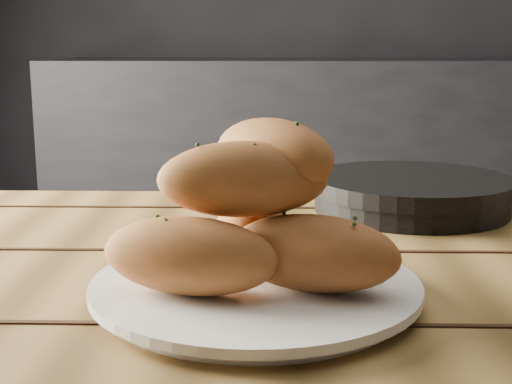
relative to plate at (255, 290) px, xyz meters
name	(u,v)px	position (x,y,z in m)	size (l,w,h in m)	color
counter	(397,170)	(0.53, 2.33, -0.31)	(2.80, 0.60, 0.90)	black
plate	(255,290)	(0.00, 0.00, 0.00)	(0.28, 0.28, 0.02)	white
bread_rolls	(254,215)	(0.00, 0.00, 0.06)	(0.25, 0.21, 0.13)	#B25C31
skillet	(413,193)	(0.20, 0.34, 0.01)	(0.39, 0.26, 0.05)	black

